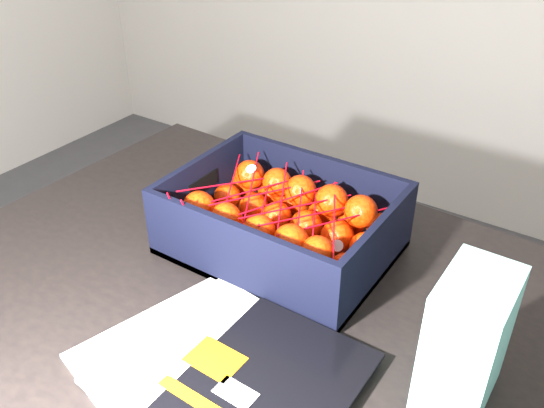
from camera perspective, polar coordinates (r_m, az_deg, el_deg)
The scene contains 6 objects.
table at distance 1.01m, azimuth 0.29°, elevation -13.45°, with size 1.23×0.84×0.75m.
magazine_stack at distance 0.83m, azimuth -5.46°, elevation -15.52°, with size 0.39×0.33×0.02m.
produce_crate at distance 1.02m, azimuth 0.94°, elevation -2.50°, with size 0.37×0.28×0.13m.
clementine_heap at distance 1.01m, azimuth 1.11°, elevation -1.96°, with size 0.35×0.26×0.10m.
mesh_net at distance 0.98m, azimuth 0.28°, elevation 0.17°, with size 0.31×0.25×0.09m.
retail_carton at distance 0.78m, azimuth 18.65°, elevation -12.61°, with size 0.08×0.13×0.19m, color white.
Camera 1 is at (0.71, -0.44, 1.37)m, focal length 38.19 mm.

